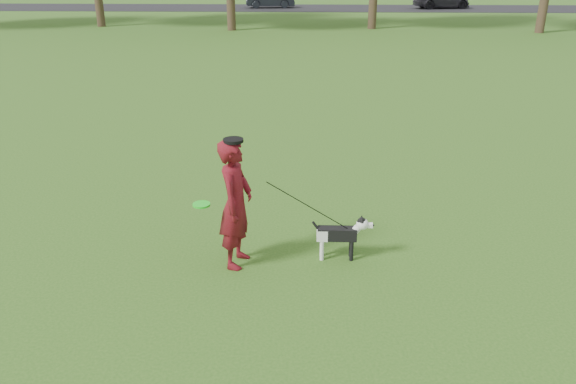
{
  "coord_description": "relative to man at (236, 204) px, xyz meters",
  "views": [
    {
      "loc": [
        0.43,
        -7.23,
        3.93
      ],
      "look_at": [
        0.17,
        -0.2,
        0.95
      ],
      "focal_mm": 35.0,
      "sensor_mm": 36.0,
      "label": 1
    }
  ],
  "objects": [
    {
      "name": "man",
      "position": [
        0.0,
        0.0,
        0.0
      ],
      "size": [
        0.54,
        0.72,
        1.78
      ],
      "primitive_type": "imported",
      "rotation": [
        0.0,
        0.0,
        1.38
      ],
      "color": "#5C0D0E",
      "rests_on": "ground"
    },
    {
      "name": "dog",
      "position": [
        1.43,
        0.18,
        -0.49
      ],
      "size": [
        0.86,
        0.17,
        0.65
      ],
      "color": "black",
      "rests_on": "ground"
    },
    {
      "name": "ground",
      "position": [
        0.51,
        0.49,
        -0.89
      ],
      "size": [
        120.0,
        120.0,
        0.0
      ],
      "primitive_type": "plane",
      "color": "#285116",
      "rests_on": "ground"
    },
    {
      "name": "road",
      "position": [
        0.51,
        40.49,
        -0.88
      ],
      "size": [
        120.0,
        7.0,
        0.02
      ],
      "primitive_type": "cube",
      "color": "black",
      "rests_on": "ground"
    },
    {
      "name": "man_held_items",
      "position": [
        0.96,
        0.06,
        -0.04
      ],
      "size": [
        2.09,
        0.44,
        1.35
      ],
      "color": "#1BDB1E",
      "rests_on": "ground"
    },
    {
      "name": "car_right",
      "position": [
        11.34,
        40.49,
        -0.22
      ],
      "size": [
        4.73,
        2.64,
        1.3
      ],
      "primitive_type": "imported",
      "rotation": [
        0.0,
        0.0,
        1.76
      ],
      "color": "black",
      "rests_on": "road"
    }
  ]
}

